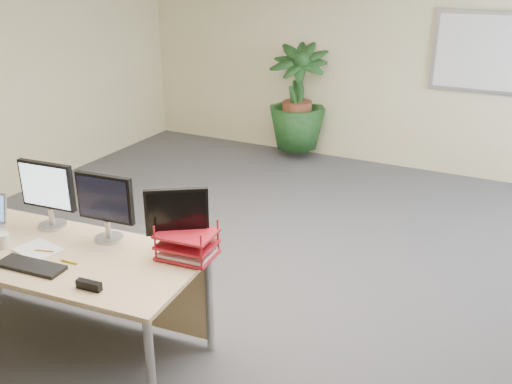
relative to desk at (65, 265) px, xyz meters
The scene contains 15 objects.
floor 1.36m from the desk, 41.95° to the left, with size 8.00×8.00×0.00m, color #444449.
back_wall 4.94m from the desk, 79.42° to the left, with size 7.00×0.04×2.70m, color beige.
whiteboard 5.30m from the desk, 66.27° to the left, with size 1.30×0.04×0.95m.
desk is the anchor object (origin of this frame).
floor_plant 4.51m from the desk, 92.43° to the left, with size 0.84×0.84×1.50m, color #143818.
monitor_left 0.54m from the desk, 145.87° to the left, with size 0.44×0.20×0.49m.
monitor_right 0.54m from the desk, 37.52° to the left, with size 0.42×0.19×0.47m.
monitor_dark 0.93m from the desk, 17.52° to the left, with size 0.36×0.26×0.45m.
keyboard 0.38m from the desk, 77.21° to the right, with size 0.45×0.15×0.02m, color black.
coffee_mug 0.43m from the desk, 144.93° to the right, with size 0.13×0.09×0.10m.
spiral_notebook 0.24m from the desk, 111.28° to the right, with size 0.29×0.21×0.01m, color silver.
orange_pen 0.24m from the desk, 88.68° to the right, with size 0.01×0.01×0.13m, color orange.
yellow_highlighter 0.35m from the desk, 36.47° to the right, with size 0.02×0.02×0.12m, color yellow.
letter_tray 0.93m from the desk, 14.69° to the left, with size 0.38×0.30×0.17m.
stapler 0.70m from the desk, 32.20° to the right, with size 0.16×0.04×0.05m, color black.
Camera 1 is at (1.82, -3.27, 2.56)m, focal length 40.00 mm.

